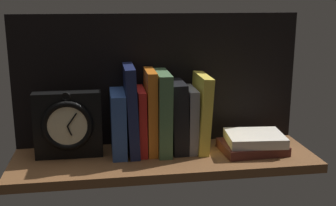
{
  "coord_description": "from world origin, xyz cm",
  "views": [
    {
      "loc": [
        -16.48,
        -110.53,
        43.25
      ],
      "look_at": [
        1.61,
        4.12,
        14.0
      ],
      "focal_mm": 45.75,
      "sensor_mm": 36.0,
      "label": 1
    }
  ],
  "objects_px": {
    "book_gray_chess": "(190,119)",
    "book_green_romantic": "(163,112)",
    "book_red_requiem": "(141,121)",
    "book_orange_pandolfini": "(151,112)",
    "book_blue_modern": "(118,123)",
    "framed_clock": "(68,125)",
    "book_stack_side": "(253,143)",
    "book_yellow_seinlanguage": "(201,112)",
    "book_black_skeptic": "(177,116)",
    "book_navy_bierce": "(131,110)"
  },
  "relations": [
    {
      "from": "book_gray_chess",
      "to": "book_green_romantic",
      "type": "bearing_deg",
      "value": 180.0
    },
    {
      "from": "book_red_requiem",
      "to": "book_orange_pandolfini",
      "type": "height_order",
      "value": "book_orange_pandolfini"
    },
    {
      "from": "book_blue_modern",
      "to": "book_orange_pandolfini",
      "type": "height_order",
      "value": "book_orange_pandolfini"
    },
    {
      "from": "book_orange_pandolfini",
      "to": "framed_clock",
      "type": "xyz_separation_m",
      "value": [
        -0.23,
        -0.01,
        -0.03
      ]
    },
    {
      "from": "book_stack_side",
      "to": "book_orange_pandolfini",
      "type": "bearing_deg",
      "value": 170.73
    },
    {
      "from": "book_gray_chess",
      "to": "book_yellow_seinlanguage",
      "type": "xyz_separation_m",
      "value": [
        0.03,
        0.0,
        0.02
      ]
    },
    {
      "from": "framed_clock",
      "to": "book_green_romantic",
      "type": "bearing_deg",
      "value": 2.03
    },
    {
      "from": "book_orange_pandolfini",
      "to": "book_black_skeptic",
      "type": "height_order",
      "value": "book_orange_pandolfini"
    },
    {
      "from": "book_gray_chess",
      "to": "book_stack_side",
      "type": "bearing_deg",
      "value": -15.06
    },
    {
      "from": "framed_clock",
      "to": "book_red_requiem",
      "type": "bearing_deg",
      "value": 2.64
    },
    {
      "from": "book_green_romantic",
      "to": "book_gray_chess",
      "type": "height_order",
      "value": "book_green_romantic"
    },
    {
      "from": "book_yellow_seinlanguage",
      "to": "book_gray_chess",
      "type": "bearing_deg",
      "value": 180.0
    },
    {
      "from": "book_red_requiem",
      "to": "book_gray_chess",
      "type": "height_order",
      "value": "book_red_requiem"
    },
    {
      "from": "book_navy_bierce",
      "to": "book_gray_chess",
      "type": "distance_m",
      "value": 0.17
    },
    {
      "from": "book_black_skeptic",
      "to": "book_gray_chess",
      "type": "bearing_deg",
      "value": 0.0
    },
    {
      "from": "book_navy_bierce",
      "to": "book_black_skeptic",
      "type": "xyz_separation_m",
      "value": [
        0.13,
        0.0,
        -0.02
      ]
    },
    {
      "from": "book_red_requiem",
      "to": "book_black_skeptic",
      "type": "relative_size",
      "value": 0.92
    },
    {
      "from": "framed_clock",
      "to": "book_yellow_seinlanguage",
      "type": "bearing_deg",
      "value": 1.43
    },
    {
      "from": "book_black_skeptic",
      "to": "framed_clock",
      "type": "relative_size",
      "value": 1.07
    },
    {
      "from": "book_navy_bierce",
      "to": "book_green_romantic",
      "type": "xyz_separation_m",
      "value": [
        0.09,
        0.0,
        -0.01
      ]
    },
    {
      "from": "book_navy_bierce",
      "to": "book_orange_pandolfini",
      "type": "relative_size",
      "value": 1.06
    },
    {
      "from": "book_orange_pandolfini",
      "to": "framed_clock",
      "type": "distance_m",
      "value": 0.23
    },
    {
      "from": "book_red_requiem",
      "to": "book_black_skeptic",
      "type": "xyz_separation_m",
      "value": [
        0.1,
        0.0,
        0.01
      ]
    },
    {
      "from": "book_red_requiem",
      "to": "book_stack_side",
      "type": "relative_size",
      "value": 1.01
    },
    {
      "from": "framed_clock",
      "to": "book_stack_side",
      "type": "distance_m",
      "value": 0.52
    },
    {
      "from": "book_orange_pandolfini",
      "to": "book_black_skeptic",
      "type": "xyz_separation_m",
      "value": [
        0.08,
        0.0,
        -0.02
      ]
    },
    {
      "from": "book_red_requiem",
      "to": "book_gray_chess",
      "type": "xyz_separation_m",
      "value": [
        0.14,
        0.0,
        -0.0
      ]
    },
    {
      "from": "book_red_requiem",
      "to": "book_orange_pandolfini",
      "type": "bearing_deg",
      "value": 0.0
    },
    {
      "from": "book_gray_chess",
      "to": "framed_clock",
      "type": "distance_m",
      "value": 0.34
    },
    {
      "from": "book_red_requiem",
      "to": "book_gray_chess",
      "type": "bearing_deg",
      "value": 0.0
    },
    {
      "from": "book_yellow_seinlanguage",
      "to": "book_green_romantic",
      "type": "bearing_deg",
      "value": 180.0
    },
    {
      "from": "book_black_skeptic",
      "to": "book_stack_side",
      "type": "xyz_separation_m",
      "value": [
        0.21,
        -0.05,
        -0.07
      ]
    },
    {
      "from": "book_gray_chess",
      "to": "book_stack_side",
      "type": "distance_m",
      "value": 0.19
    },
    {
      "from": "book_yellow_seinlanguage",
      "to": "book_stack_side",
      "type": "distance_m",
      "value": 0.17
    },
    {
      "from": "book_red_requiem",
      "to": "book_yellow_seinlanguage",
      "type": "relative_size",
      "value": 0.85
    },
    {
      "from": "book_navy_bierce",
      "to": "book_yellow_seinlanguage",
      "type": "height_order",
      "value": "book_navy_bierce"
    },
    {
      "from": "book_navy_bierce",
      "to": "book_green_romantic",
      "type": "height_order",
      "value": "book_navy_bierce"
    },
    {
      "from": "book_green_romantic",
      "to": "book_gray_chess",
      "type": "distance_m",
      "value": 0.08
    },
    {
      "from": "book_red_requiem",
      "to": "framed_clock",
      "type": "distance_m",
      "value": 0.2
    },
    {
      "from": "book_black_skeptic",
      "to": "book_gray_chess",
      "type": "distance_m",
      "value": 0.04
    },
    {
      "from": "book_blue_modern",
      "to": "book_black_skeptic",
      "type": "height_order",
      "value": "book_black_skeptic"
    },
    {
      "from": "book_yellow_seinlanguage",
      "to": "framed_clock",
      "type": "relative_size",
      "value": 1.16
    },
    {
      "from": "book_black_skeptic",
      "to": "book_green_romantic",
      "type": "bearing_deg",
      "value": 180.0
    },
    {
      "from": "book_red_requiem",
      "to": "book_green_romantic",
      "type": "distance_m",
      "value": 0.07
    },
    {
      "from": "book_blue_modern",
      "to": "book_green_romantic",
      "type": "bearing_deg",
      "value": 0.0
    },
    {
      "from": "book_green_romantic",
      "to": "book_stack_side",
      "type": "bearing_deg",
      "value": -10.49
    },
    {
      "from": "book_orange_pandolfini",
      "to": "book_yellow_seinlanguage",
      "type": "bearing_deg",
      "value": 0.0
    },
    {
      "from": "book_navy_bierce",
      "to": "book_yellow_seinlanguage",
      "type": "distance_m",
      "value": 0.2
    },
    {
      "from": "book_navy_bierce",
      "to": "book_orange_pandolfini",
      "type": "xyz_separation_m",
      "value": [
        0.05,
        0.0,
        -0.01
      ]
    },
    {
      "from": "book_blue_modern",
      "to": "book_green_romantic",
      "type": "distance_m",
      "value": 0.13
    }
  ]
}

